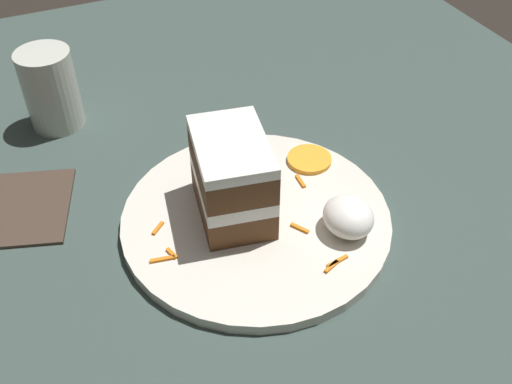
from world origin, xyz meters
The scene contains 8 objects.
ground_plane centered at (0.00, 0.00, 0.00)m, with size 6.00×6.00×0.00m, color black.
dining_table centered at (0.00, 0.00, 0.01)m, with size 1.30×1.16×0.03m, color #384742.
plate centered at (0.01, -0.03, 0.04)m, with size 0.30×0.30×0.01m, color silver.
cake_slice centered at (0.02, -0.01, 0.09)m, with size 0.12×0.09×0.10m.
cream_dollop centered at (-0.05, -0.11, 0.06)m, with size 0.06×0.05×0.04m, color white.
orange_garnish centered at (0.06, -0.12, 0.05)m, with size 0.05×0.05×0.01m, color orange.
carrot_shreds_scatter centered at (-0.01, -0.01, 0.04)m, with size 0.23×0.20×0.00m.
drinking_glass centered at (0.29, 0.14, 0.07)m, with size 0.07×0.07×0.11m.
Camera 1 is at (-0.43, 0.17, 0.50)m, focal length 42.00 mm.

